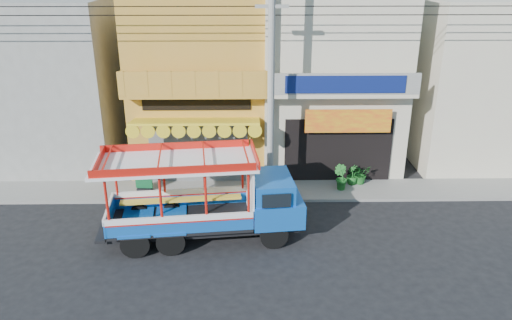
{
  "coord_description": "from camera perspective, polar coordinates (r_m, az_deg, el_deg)",
  "views": [
    {
      "loc": [
        -1.86,
        -15.07,
        9.12
      ],
      "look_at": [
        -1.58,
        2.5,
        2.06
      ],
      "focal_mm": 35.0,
      "sensor_mm": 36.0,
      "label": 1
    }
  ],
  "objects": [
    {
      "name": "ground",
      "position": [
        17.71,
        5.3,
        -9.21
      ],
      "size": [
        90.0,
        90.0,
        0.0
      ],
      "primitive_type": "plane",
      "color": "black",
      "rests_on": "ground"
    },
    {
      "name": "utility_pole",
      "position": [
        18.84,
        2.19,
        9.34
      ],
      "size": [
        28.0,
        0.26,
        9.0
      ],
      "color": "gray",
      "rests_on": "ground"
    },
    {
      "name": "filler_building_left",
      "position": [
        25.38,
        -22.25,
        8.17
      ],
      "size": [
        6.0,
        6.0,
        7.6
      ],
      "primitive_type": "cube",
      "color": "gray",
      "rests_on": "ground"
    },
    {
      "name": "songthaew_truck",
      "position": [
        17.19,
        -4.43,
        -4.3
      ],
      "size": [
        7.11,
        2.96,
        3.22
      ],
      "color": "black",
      "rests_on": "ground"
    },
    {
      "name": "potted_plant_c",
      "position": [
        21.82,
        10.96,
        -1.65
      ],
      "size": [
        0.51,
        0.51,
        0.88
      ],
      "primitive_type": "imported",
      "rotation": [
        0.0,
        0.0,
        4.67
      ],
      "color": "#1A5C1F",
      "rests_on": "sidewalk"
    },
    {
      "name": "party_pilaster",
      "position": [
        20.58,
        1.51,
        7.48
      ],
      "size": [
        0.35,
        0.3,
        8.0
      ],
      "primitive_type": "cube",
      "color": "beige",
      "rests_on": "ground"
    },
    {
      "name": "green_sign",
      "position": [
        21.37,
        -12.7,
        -2.26
      ],
      "size": [
        0.71,
        0.37,
        1.08
      ],
      "color": "black",
      "rests_on": "sidewalk"
    },
    {
      "name": "potted_plant_b",
      "position": [
        21.22,
        9.65,
        -1.97
      ],
      "size": [
        0.73,
        0.74,
        1.05
      ],
      "primitive_type": "imported",
      "rotation": [
        0.0,
        0.0,
        2.28
      ],
      "color": "#1A5C1F",
      "rests_on": "sidewalk"
    },
    {
      "name": "potted_plant_a",
      "position": [
        21.98,
        11.9,
        -1.59
      ],
      "size": [
        0.92,
        0.85,
        0.85
      ],
      "primitive_type": "imported",
      "rotation": [
        0.0,
        0.0,
        0.3
      ],
      "color": "#1A5C1F",
      "rests_on": "sidewalk"
    },
    {
      "name": "filler_building_right",
      "position": [
        26.04,
        24.0,
        8.22
      ],
      "size": [
        6.0,
        6.0,
        7.6
      ],
      "primitive_type": "cube",
      "color": "beige",
      "rests_on": "ground"
    },
    {
      "name": "shophouse_right",
      "position": [
        23.88,
        8.51,
        9.53
      ],
      "size": [
        6.0,
        6.75,
        8.24
      ],
      "color": "beige",
      "rests_on": "ground"
    },
    {
      "name": "shophouse_left",
      "position": [
        23.67,
        -6.18,
        9.53
      ],
      "size": [
        6.0,
        7.5,
        8.24
      ],
      "color": "gold",
      "rests_on": "ground"
    },
    {
      "name": "sidewalk",
      "position": [
        21.19,
        4.2,
        -3.49
      ],
      "size": [
        30.0,
        2.0,
        0.12
      ],
      "primitive_type": "cube",
      "color": "slate",
      "rests_on": "ground"
    }
  ]
}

